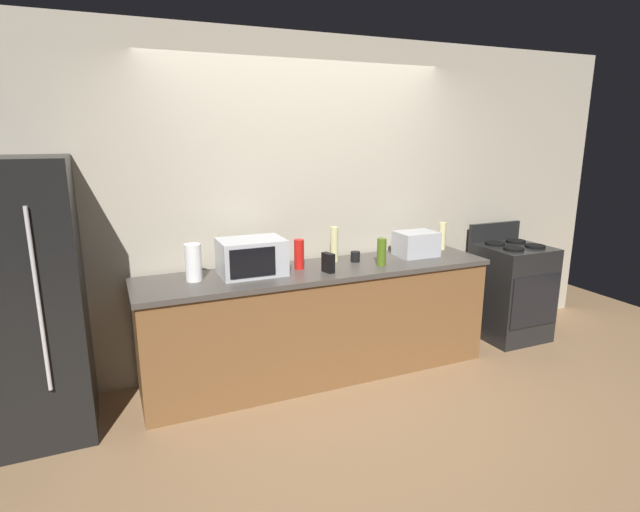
{
  "coord_description": "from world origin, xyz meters",
  "views": [
    {
      "loc": [
        -1.52,
        -3.1,
        1.93
      ],
      "look_at": [
        0.0,
        0.4,
        1.0
      ],
      "focal_mm": 28.2,
      "sensor_mm": 36.0,
      "label": 1
    }
  ],
  "objects_px": {
    "microwave": "(252,257)",
    "bottle_olive_oil": "(382,252)",
    "bottle_vinegar": "(334,244)",
    "cordless_phone": "(328,263)",
    "stove_range": "(511,291)",
    "bottle_hand_soap": "(442,236)",
    "mug_black": "(355,257)",
    "bottle_hot_sauce": "(299,254)",
    "toaster_oven": "(416,244)",
    "refrigerator": "(21,302)",
    "paper_towel_roll": "(193,263)"
  },
  "relations": [
    {
      "from": "paper_towel_roll",
      "to": "bottle_olive_oil",
      "type": "height_order",
      "value": "paper_towel_roll"
    },
    {
      "from": "microwave",
      "to": "bottle_hand_soap",
      "type": "height_order",
      "value": "microwave"
    },
    {
      "from": "bottle_hand_soap",
      "to": "bottle_vinegar",
      "type": "bearing_deg",
      "value": -179.11
    },
    {
      "from": "stove_range",
      "to": "toaster_oven",
      "type": "xyz_separation_m",
      "value": [
        -1.07,
        0.06,
        0.54
      ]
    },
    {
      "from": "microwave",
      "to": "bottle_hot_sauce",
      "type": "xyz_separation_m",
      "value": [
        0.38,
        0.01,
        -0.02
      ]
    },
    {
      "from": "bottle_vinegar",
      "to": "bottle_hot_sauce",
      "type": "bearing_deg",
      "value": -164.0
    },
    {
      "from": "stove_range",
      "to": "bottle_hand_soap",
      "type": "height_order",
      "value": "bottle_hand_soap"
    },
    {
      "from": "bottle_olive_oil",
      "to": "mug_black",
      "type": "xyz_separation_m",
      "value": [
        -0.14,
        0.19,
        -0.07
      ]
    },
    {
      "from": "bottle_vinegar",
      "to": "cordless_phone",
      "type": "bearing_deg",
      "value": -122.91
    },
    {
      "from": "bottle_hot_sauce",
      "to": "mug_black",
      "type": "distance_m",
      "value": 0.51
    },
    {
      "from": "stove_range",
      "to": "mug_black",
      "type": "xyz_separation_m",
      "value": [
        -1.65,
        0.08,
        0.48
      ]
    },
    {
      "from": "stove_range",
      "to": "refrigerator",
      "type": "bearing_deg",
      "value": -180.0
    },
    {
      "from": "bottle_olive_oil",
      "to": "bottle_vinegar",
      "type": "bearing_deg",
      "value": 138.55
    },
    {
      "from": "stove_range",
      "to": "bottle_hand_soap",
      "type": "distance_m",
      "value": 0.92
    },
    {
      "from": "stove_range",
      "to": "bottle_olive_oil",
      "type": "height_order",
      "value": "bottle_olive_oil"
    },
    {
      "from": "refrigerator",
      "to": "bottle_vinegar",
      "type": "height_order",
      "value": "refrigerator"
    },
    {
      "from": "bottle_olive_oil",
      "to": "bottle_vinegar",
      "type": "distance_m",
      "value": 0.4
    },
    {
      "from": "cordless_phone",
      "to": "microwave",
      "type": "bearing_deg",
      "value": 148.98
    },
    {
      "from": "cordless_phone",
      "to": "paper_towel_roll",
      "type": "bearing_deg",
      "value": 156.39
    },
    {
      "from": "paper_towel_roll",
      "to": "cordless_phone",
      "type": "distance_m",
      "value": 1.0
    },
    {
      "from": "toaster_oven",
      "to": "microwave",
      "type": "bearing_deg",
      "value": -179.52
    },
    {
      "from": "microwave",
      "to": "bottle_hot_sauce",
      "type": "distance_m",
      "value": 0.38
    },
    {
      "from": "refrigerator",
      "to": "mug_black",
      "type": "distance_m",
      "value": 2.4
    },
    {
      "from": "paper_towel_roll",
      "to": "toaster_oven",
      "type": "bearing_deg",
      "value": 0.3
    },
    {
      "from": "bottle_vinegar",
      "to": "paper_towel_roll",
      "type": "bearing_deg",
      "value": -174.84
    },
    {
      "from": "mug_black",
      "to": "paper_towel_roll",
      "type": "bearing_deg",
      "value": -178.76
    },
    {
      "from": "stove_range",
      "to": "mug_black",
      "type": "bearing_deg",
      "value": 177.26
    },
    {
      "from": "bottle_hot_sauce",
      "to": "paper_towel_roll",
      "type": "bearing_deg",
      "value": -179.67
    },
    {
      "from": "paper_towel_roll",
      "to": "bottle_vinegar",
      "type": "relative_size",
      "value": 0.93
    },
    {
      "from": "refrigerator",
      "to": "bottle_hand_soap",
      "type": "relative_size",
      "value": 7.24
    },
    {
      "from": "bottle_vinegar",
      "to": "bottle_hand_soap",
      "type": "bearing_deg",
      "value": 0.89
    },
    {
      "from": "toaster_oven",
      "to": "cordless_phone",
      "type": "relative_size",
      "value": 2.27
    },
    {
      "from": "bottle_hot_sauce",
      "to": "stove_range",
      "type": "bearing_deg",
      "value": -1.46
    },
    {
      "from": "refrigerator",
      "to": "bottle_hand_soap",
      "type": "xyz_separation_m",
      "value": [
        3.34,
        0.17,
        0.12
      ]
    },
    {
      "from": "refrigerator",
      "to": "toaster_oven",
      "type": "relative_size",
      "value": 5.29
    },
    {
      "from": "paper_towel_roll",
      "to": "bottle_olive_oil",
      "type": "relative_size",
      "value": 1.22
    },
    {
      "from": "stove_range",
      "to": "bottle_olive_oil",
      "type": "xyz_separation_m",
      "value": [
        -1.51,
        -0.11,
        0.55
      ]
    },
    {
      "from": "bottle_vinegar",
      "to": "mug_black",
      "type": "distance_m",
      "value": 0.2
    },
    {
      "from": "bottle_olive_oil",
      "to": "bottle_hot_sauce",
      "type": "bearing_deg",
      "value": 165.98
    },
    {
      "from": "bottle_hot_sauce",
      "to": "bottle_vinegar",
      "type": "relative_size",
      "value": 0.81
    },
    {
      "from": "paper_towel_roll",
      "to": "bottle_hand_soap",
      "type": "distance_m",
      "value": 2.26
    },
    {
      "from": "bottle_hand_soap",
      "to": "microwave",
      "type": "bearing_deg",
      "value": -176.11
    },
    {
      "from": "stove_range",
      "to": "bottle_hand_soap",
      "type": "bearing_deg",
      "value": 166.4
    },
    {
      "from": "toaster_oven",
      "to": "mug_black",
      "type": "distance_m",
      "value": 0.58
    },
    {
      "from": "mug_black",
      "to": "microwave",
      "type": "bearing_deg",
      "value": -178.02
    },
    {
      "from": "microwave",
      "to": "bottle_olive_oil",
      "type": "height_order",
      "value": "microwave"
    },
    {
      "from": "mug_black",
      "to": "bottle_vinegar",
      "type": "bearing_deg",
      "value": 154.0
    },
    {
      "from": "toaster_oven",
      "to": "refrigerator",
      "type": "bearing_deg",
      "value": -178.84
    },
    {
      "from": "toaster_oven",
      "to": "bottle_hot_sauce",
      "type": "bearing_deg",
      "value": -179.72
    },
    {
      "from": "paper_towel_roll",
      "to": "bottle_olive_oil",
      "type": "xyz_separation_m",
      "value": [
        1.46,
        -0.16,
        -0.02
      ]
    }
  ]
}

